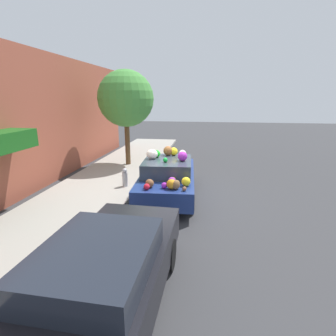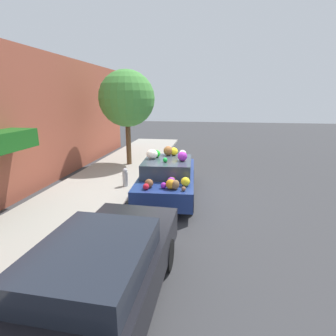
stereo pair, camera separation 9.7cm
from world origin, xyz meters
name	(u,v)px [view 2 (the right image)]	position (x,y,z in m)	size (l,w,h in m)	color
ground_plane	(166,196)	(0.00, 0.00, 0.00)	(60.00, 60.00, 0.00)	#38383A
sidewalk_curb	(94,190)	(0.00, 2.70, 0.07)	(24.00, 3.20, 0.14)	#9E998E
building_facade	(28,122)	(-0.17, 4.92, 2.52)	(18.00, 1.20, 5.09)	#9E4C38
street_tree	(127,99)	(3.73, 2.51, 3.32)	(2.66, 2.66, 4.52)	brown
fire_hydrant	(125,177)	(0.39, 1.61, 0.49)	(0.20, 0.20, 0.70)	#B2B2B7
art_car	(168,176)	(-0.05, -0.09, 0.73)	(4.36, 2.06, 1.70)	navy
parked_car_plain	(99,278)	(-5.45, 0.08, 0.73)	(4.49, 1.83, 1.39)	black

